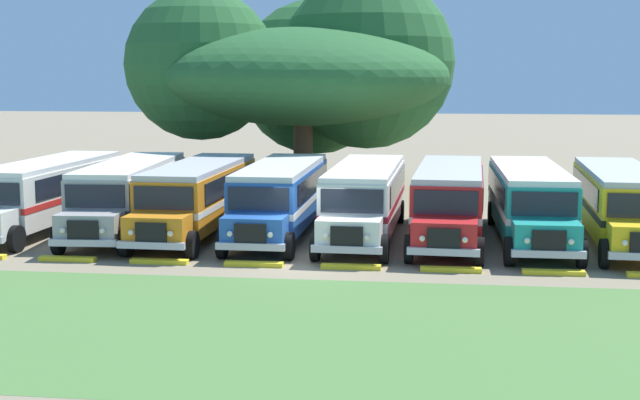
{
  "coord_description": "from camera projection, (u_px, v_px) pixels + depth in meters",
  "views": [
    {
      "loc": [
        4.23,
        -29.34,
        6.52
      ],
      "look_at": [
        0.0,
        4.04,
        1.6
      ],
      "focal_mm": 49.43,
      "sensor_mm": 36.0,
      "label": 1
    }
  ],
  "objects": [
    {
      "name": "parked_bus_slot_1",
      "position": [
        129.0,
        193.0,
        36.14
      ],
      "size": [
        3.2,
        10.91,
        2.82
      ],
      "rotation": [
        0.0,
        0.0,
        -1.51
      ],
      "color": "#9E9993",
      "rests_on": "ground_plane"
    },
    {
      "name": "curb_wheelstop_3",
      "position": [
        254.0,
        264.0,
        29.72
      ],
      "size": [
        2.0,
        0.36,
        0.15
      ],
      "primitive_type": "cube",
      "color": "yellow",
      "rests_on": "ground_plane"
    },
    {
      "name": "curb_wheelstop_5",
      "position": [
        451.0,
        270.0,
        28.9
      ],
      "size": [
        2.0,
        0.36,
        0.15
      ],
      "primitive_type": "cube",
      "color": "yellow",
      "rests_on": "ground_plane"
    },
    {
      "name": "ground_plane",
      "position": [
        305.0,
        263.0,
        30.27
      ],
      "size": [
        220.0,
        220.0,
        0.0
      ],
      "primitive_type": "plane",
      "color": "#84755B"
    },
    {
      "name": "curb_wheelstop_4",
      "position": [
        351.0,
        267.0,
        29.31
      ],
      "size": [
        2.0,
        0.36,
        0.15
      ],
      "primitive_type": "cube",
      "color": "yellow",
      "rests_on": "ground_plane"
    },
    {
      "name": "curb_wheelstop_2",
      "position": [
        159.0,
        261.0,
        30.13
      ],
      "size": [
        2.0,
        0.36,
        0.15
      ],
      "primitive_type": "cube",
      "color": "yellow",
      "rests_on": "ground_plane"
    },
    {
      "name": "parked_bus_slot_5",
      "position": [
        449.0,
        199.0,
        34.53
      ],
      "size": [
        3.13,
        10.9,
        2.82
      ],
      "rotation": [
        0.0,
        0.0,
        -1.62
      ],
      "color": "red",
      "rests_on": "ground_plane"
    },
    {
      "name": "parked_bus_slot_7",
      "position": [
        620.0,
        201.0,
        33.78
      ],
      "size": [
        3.12,
        10.9,
        2.82
      ],
      "rotation": [
        0.0,
        0.0,
        -1.62
      ],
      "color": "yellow",
      "rests_on": "ground_plane"
    },
    {
      "name": "curb_wheelstop_1",
      "position": [
        67.0,
        259.0,
        30.54
      ],
      "size": [
        2.0,
        0.36,
        0.15
      ],
      "primitive_type": "cube",
      "color": "yellow",
      "rests_on": "ground_plane"
    },
    {
      "name": "parked_bus_slot_3",
      "position": [
        280.0,
        195.0,
        35.44
      ],
      "size": [
        2.77,
        10.85,
        2.82
      ],
      "rotation": [
        0.0,
        0.0,
        -1.58
      ],
      "color": "#23519E",
      "rests_on": "ground_plane"
    },
    {
      "name": "curb_wheelstop_6",
      "position": [
        554.0,
        272.0,
        28.49
      ],
      "size": [
        2.0,
        0.36,
        0.15
      ],
      "primitive_type": "cube",
      "color": "yellow",
      "rests_on": "ground_plane"
    },
    {
      "name": "parked_bus_slot_4",
      "position": [
        365.0,
        197.0,
        34.93
      ],
      "size": [
        2.96,
        10.87,
        2.82
      ],
      "rotation": [
        0.0,
        0.0,
        -1.6
      ],
      "color": "silver",
      "rests_on": "ground_plane"
    },
    {
      "name": "parked_bus_slot_0",
      "position": [
        48.0,
        191.0,
        36.76
      ],
      "size": [
        3.1,
        10.89,
        2.82
      ],
      "rotation": [
        0.0,
        0.0,
        -1.62
      ],
      "color": "silver",
      "rests_on": "ground_plane"
    },
    {
      "name": "broad_shade_tree",
      "position": [
        308.0,
        71.0,
        48.65
      ],
      "size": [
        17.38,
        18.36,
        11.85
      ],
      "color": "brown",
      "rests_on": "ground_plane"
    },
    {
      "name": "parked_bus_slot_2",
      "position": [
        198.0,
        195.0,
        35.64
      ],
      "size": [
        2.9,
        10.87,
        2.82
      ],
      "rotation": [
        0.0,
        0.0,
        -1.59
      ],
      "color": "orange",
      "rests_on": "ground_plane"
    },
    {
      "name": "foreground_grass_strip",
      "position": [
        262.0,
        327.0,
        22.61
      ],
      "size": [
        80.0,
        10.72,
        0.01
      ],
      "primitive_type": "cube",
      "color": "#4C7538",
      "rests_on": "ground_plane"
    },
    {
      "name": "parked_bus_slot_6",
      "position": [
        530.0,
        200.0,
        34.22
      ],
      "size": [
        2.72,
        10.85,
        2.82
      ],
      "rotation": [
        0.0,
        0.0,
        -1.57
      ],
      "color": "teal",
      "rests_on": "ground_plane"
    }
  ]
}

